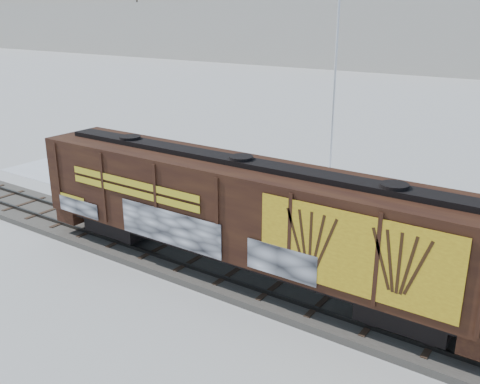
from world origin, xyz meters
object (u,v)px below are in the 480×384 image
Objects in this scene: car_silver at (259,200)px; hopper_railcar at (241,211)px; car_white at (255,203)px; flagpole at (335,108)px.

hopper_railcar is at bearing -146.44° from car_silver.
car_white is (-3.33, 6.10, -2.21)m from hopper_railcar.
hopper_railcar is at bearing -78.96° from flagpole.
car_silver is at bearing 117.29° from hopper_railcar.
car_silver is (-0.64, -7.28, -3.87)m from flagpole.
flagpole reaches higher than hopper_railcar.
flagpole is (-2.68, 13.72, 1.75)m from hopper_railcar.
hopper_railcar is 1.53× the size of flagpole.
car_silver reaches higher than car_white.
flagpole is 8.27m from car_silver.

